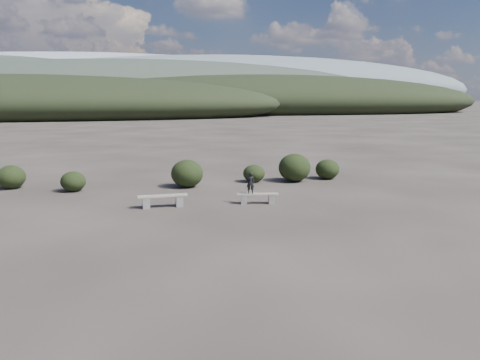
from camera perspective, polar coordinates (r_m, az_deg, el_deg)
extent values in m
plane|color=#2A2421|center=(13.65, 0.41, -7.16)|extent=(1200.00, 1200.00, 0.00)
cube|color=slate|center=(17.62, -11.36, -2.74)|extent=(0.26, 0.36, 0.41)
cube|color=slate|center=(17.72, -7.41, -2.55)|extent=(0.26, 0.36, 0.41)
cube|color=gray|center=(17.61, -9.40, -1.92)|extent=(1.84, 0.43, 0.05)
cube|color=slate|center=(18.00, 0.49, -2.36)|extent=(0.28, 0.35, 0.35)
cube|color=slate|center=(18.08, 3.85, -2.33)|extent=(0.28, 0.35, 0.35)
cube|color=gray|center=(17.99, 2.18, -1.73)|extent=(1.63, 0.63, 0.04)
imported|color=black|center=(17.89, 1.27, -0.35)|extent=(0.34, 0.26, 0.84)
ellipsoid|color=black|center=(21.60, -19.67, -0.16)|extent=(1.07, 1.07, 0.88)
ellipsoid|color=black|center=(21.42, -6.47, 0.79)|extent=(1.47, 1.47, 1.26)
ellipsoid|color=black|center=(22.62, 1.71, 0.81)|extent=(1.05, 1.05, 0.84)
ellipsoid|color=black|center=(22.91, 6.66, 1.52)|extent=(1.55, 1.55, 1.36)
ellipsoid|color=black|center=(23.89, 10.61, 1.31)|extent=(1.19, 1.19, 0.99)
ellipsoid|color=black|center=(23.37, -26.13, 0.34)|extent=(1.24, 1.24, 1.05)
ellipsoid|color=black|center=(105.03, -25.29, 8.31)|extent=(110.00, 40.00, 12.00)
ellipsoid|color=black|center=(128.45, 4.35, 9.55)|extent=(120.00, 44.00, 14.00)
ellipsoid|color=#293229|center=(172.73, -12.12, 10.21)|extent=(190.00, 64.00, 24.00)
ellipsoid|color=slate|center=(321.16, 0.22, 11.02)|extent=(340.00, 110.00, 44.00)
ellipsoid|color=#9096A2|center=(413.67, -16.97, 10.74)|extent=(460.00, 140.00, 56.00)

